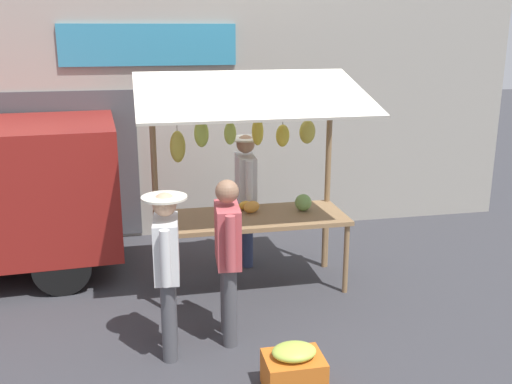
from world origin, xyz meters
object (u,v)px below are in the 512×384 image
(shopper_in_striped_shirt, at_px, (167,262))
(produce_crate_near, at_px, (294,369))
(vendor_with_sunhat, at_px, (246,188))
(market_stall, at_px, (251,159))
(shopper_in_grey_tee, at_px, (228,250))

(shopper_in_striped_shirt, xyz_separation_m, produce_crate_near, (-0.98, 0.82, -0.73))
(vendor_with_sunhat, relative_size, produce_crate_near, 3.37)
(vendor_with_sunhat, bearing_deg, market_stall, -2.60)
(vendor_with_sunhat, distance_m, shopper_in_grey_tee, 1.99)
(vendor_with_sunhat, height_order, shopper_in_striped_shirt, vendor_with_sunhat)
(shopper_in_grey_tee, distance_m, produce_crate_near, 1.29)
(market_stall, distance_m, produce_crate_near, 2.57)
(market_stall, distance_m, shopper_in_grey_tee, 1.43)
(shopper_in_striped_shirt, bearing_deg, market_stall, -33.05)
(shopper_in_striped_shirt, bearing_deg, shopper_in_grey_tee, -70.26)
(market_stall, relative_size, produce_crate_near, 4.97)
(market_stall, relative_size, shopper_in_striped_shirt, 1.58)
(market_stall, height_order, shopper_in_striped_shirt, market_stall)
(vendor_with_sunhat, distance_m, shopper_in_striped_shirt, 2.36)
(market_stall, distance_m, vendor_with_sunhat, 0.89)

